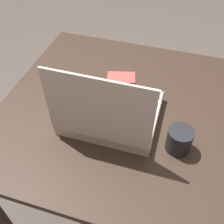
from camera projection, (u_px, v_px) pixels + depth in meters
name	position (u px, v px, depth m)	size (l,w,h in m)	color
ground_plane	(115.00, 192.00, 1.67)	(8.00, 8.00, 0.00)	#564C44
dining_table	(116.00, 123.00, 1.19)	(0.96, 0.98, 0.77)	#38281E
donut_box	(111.00, 112.00, 1.01)	(0.36, 0.32, 0.32)	white
coffee_mug	(179.00, 139.00, 0.92)	(0.09, 0.09, 0.09)	#232328
paper_napkin	(121.00, 77.00, 1.23)	(0.15, 0.11, 0.01)	#CC4C47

